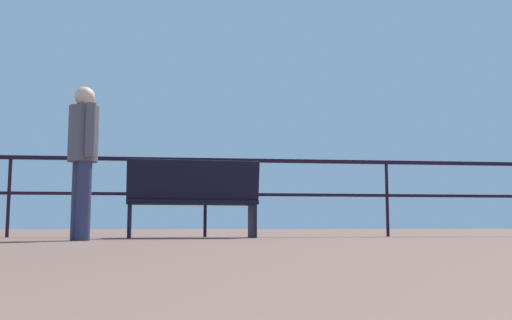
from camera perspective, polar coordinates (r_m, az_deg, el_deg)
pier_railing at (r=7.67m, az=-5.06°, el=-1.77°), size 25.16×0.05×1.05m
bench_near_left at (r=6.99m, az=-6.30°, el=-3.59°), size 1.61×0.73×0.93m
person_by_bench at (r=6.00m, az=-16.89°, el=0.83°), size 0.30×0.45×1.55m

